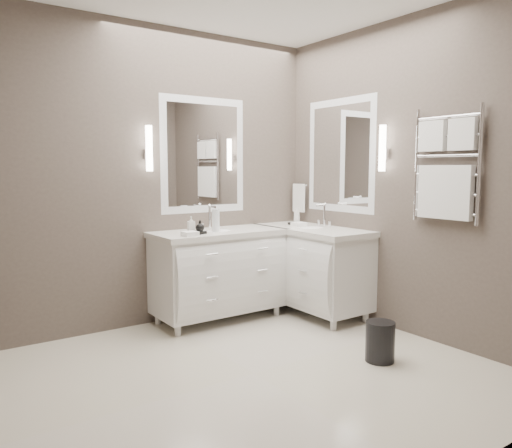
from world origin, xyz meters
TOP-DOWN VIEW (x-y plane):
  - floor at (0.00, 0.00)m, footprint 3.20×3.00m
  - wall_back at (0.00, 1.50)m, footprint 3.20×0.01m
  - wall_front at (0.00, -1.50)m, footprint 3.20×0.01m
  - wall_right at (1.60, 0.00)m, footprint 0.01×3.00m
  - vanity_back at (0.45, 1.23)m, footprint 1.24×0.59m
  - vanity_right at (1.33, 0.90)m, footprint 0.59×1.24m
  - mirror_back at (0.45, 1.49)m, footprint 0.90×0.02m
  - mirror_right at (1.59, 0.80)m, footprint 0.02×0.90m
  - sconce_back at (-0.13, 1.43)m, footprint 0.06×0.06m
  - sconce_right at (1.53, 0.22)m, footprint 0.06×0.06m
  - towel_bar_corner at (1.54, 1.36)m, footprint 0.03×0.22m
  - towel_ladder at (1.55, -0.40)m, footprint 0.06×0.58m
  - waste_bin at (0.90, -0.35)m, footprint 0.23×0.23m
  - amenity_tray_back at (0.15, 1.11)m, footprint 0.19×0.16m
  - amenity_tray_right at (1.35, 1.17)m, footprint 0.11×0.15m
  - water_bottle at (0.39, 1.16)m, footprint 0.08×0.08m
  - soap_bottle_a at (0.12, 1.13)m, footprint 0.07×0.07m
  - soap_bottle_b at (0.18, 1.08)m, footprint 0.08×0.08m
  - soap_bottle_c at (1.35, 1.17)m, footprint 0.07×0.07m

SIDE VIEW (x-z plane):
  - floor at x=0.00m, z-range -0.01..0.00m
  - waste_bin at x=0.90m, z-range 0.00..0.30m
  - vanity_back at x=0.45m, z-range 0.00..0.97m
  - vanity_right at x=1.33m, z-range 0.00..0.97m
  - amenity_tray_right at x=1.35m, z-range 0.85..0.87m
  - amenity_tray_back at x=0.15m, z-range 0.85..0.87m
  - soap_bottle_b at x=0.18m, z-range 0.87..0.97m
  - soap_bottle_a at x=0.12m, z-range 0.87..1.01m
  - water_bottle at x=0.39m, z-range 0.85..1.05m
  - soap_bottle_c at x=1.35m, z-range 0.87..1.04m
  - towel_bar_corner at x=1.54m, z-range 0.97..1.27m
  - wall_back at x=0.00m, z-range 0.00..2.70m
  - wall_front at x=0.00m, z-range 0.00..2.70m
  - wall_right at x=1.60m, z-range 0.00..2.70m
  - towel_ladder at x=1.55m, z-range 0.94..1.84m
  - mirror_back at x=0.45m, z-range 1.00..2.10m
  - mirror_right at x=1.59m, z-range 1.00..2.10m
  - sconce_back at x=-0.13m, z-range 1.39..1.79m
  - sconce_right at x=1.53m, z-range 1.39..1.79m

